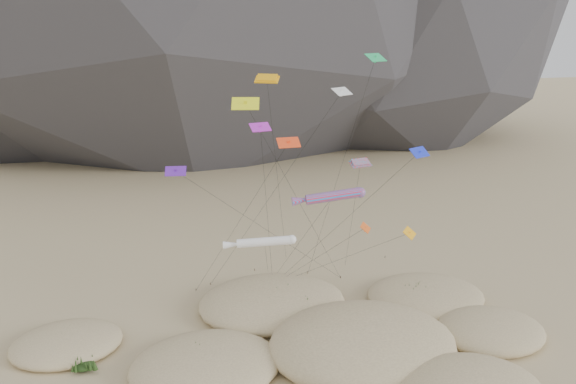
# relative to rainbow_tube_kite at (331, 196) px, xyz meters

# --- Properties ---
(dunes) EXTENTS (50.75, 36.91, 4.40)m
(dunes) POSITION_rel_rainbow_tube_kite_xyz_m (-3.52, -8.34, -12.39)
(dunes) COLOR #CCB789
(dunes) RESTS_ON ground
(dune_grass) EXTENTS (44.26, 28.27, 1.46)m
(dune_grass) POSITION_rel_rainbow_tube_kite_xyz_m (-4.90, -8.66, -12.30)
(dune_grass) COLOR black
(dune_grass) RESTS_ON ground
(kite_stakes) EXTENTS (25.36, 5.05, 0.30)m
(kite_stakes) POSITION_rel_rainbow_tube_kite_xyz_m (-1.90, 10.06, -12.98)
(kite_stakes) COLOR #3F2D1E
(kite_stakes) RESTS_ON ground
(rainbow_tube_kite) EXTENTS (7.54, 12.39, 13.97)m
(rainbow_tube_kite) POSITION_rel_rainbow_tube_kite_xyz_m (0.00, 0.00, 0.00)
(rainbow_tube_kite) COLOR red
(rainbow_tube_kite) RESTS_ON ground
(white_tube_kite) EXTENTS (7.63, 15.07, 10.29)m
(white_tube_kite) POSITION_rel_rainbow_tube_kite_xyz_m (-7.49, -1.44, -3.54)
(white_tube_kite) COLOR silver
(white_tube_kite) RESTS_ON ground
(orange_parafoil) EXTENTS (6.31, 11.89, 24.89)m
(orange_parafoil) POSITION_rel_rainbow_tube_kite_xyz_m (-5.16, 5.06, 10.97)
(orange_parafoil) COLOR orange
(orange_parafoil) RESTS_ON ground
(multi_parafoil) EXTENTS (4.03, 10.87, 16.43)m
(multi_parafoil) POSITION_rel_rainbow_tube_kite_xyz_m (3.75, 1.58, 2.69)
(multi_parafoil) COLOR red
(multi_parafoil) RESTS_ON ground
(delta_kites) EXTENTS (24.90, 16.73, 26.75)m
(delta_kites) POSITION_rel_rainbow_tube_kite_xyz_m (-1.42, -0.18, 5.49)
(delta_kites) COLOR purple
(delta_kites) RESTS_ON ground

